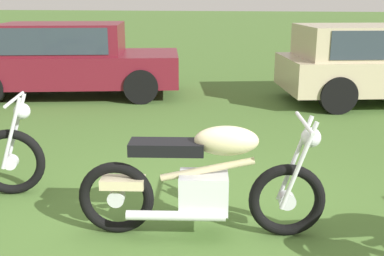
{
  "coord_description": "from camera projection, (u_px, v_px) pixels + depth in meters",
  "views": [
    {
      "loc": [
        0.6,
        -3.59,
        1.94
      ],
      "look_at": [
        -0.24,
        1.42,
        0.5
      ],
      "focal_mm": 43.79,
      "sensor_mm": 36.0,
      "label": 1
    }
  ],
  "objects": [
    {
      "name": "ground_plane",
      "position": [
        192.0,
        229.0,
        4.03
      ],
      "size": [
        120.0,
        120.0,
        0.0
      ],
      "primitive_type": "plane",
      "color": "#476B2D"
    },
    {
      "name": "motorcycle_cream",
      "position": [
        204.0,
        181.0,
        3.83
      ],
      "size": [
        2.04,
        0.7,
        1.02
      ],
      "rotation": [
        0.0,
        0.0,
        0.13
      ],
      "color": "black",
      "rests_on": "ground"
    },
    {
      "name": "car_burgundy",
      "position": [
        68.0,
        56.0,
        9.24
      ],
      "size": [
        4.48,
        2.6,
        1.43
      ],
      "rotation": [
        0.0,
        0.0,
        0.22
      ],
      "color": "maroon",
      "rests_on": "ground"
    }
  ]
}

